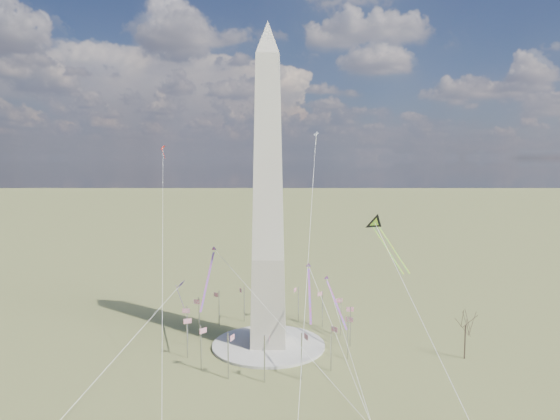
{
  "coord_description": "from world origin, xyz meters",
  "views": [
    {
      "loc": [
        6.54,
        -153.92,
        59.81
      ],
      "look_at": [
        3.66,
        0.0,
        43.78
      ],
      "focal_mm": 32.0,
      "sensor_mm": 36.0,
      "label": 1
    }
  ],
  "objects": [
    {
      "name": "kite_small_red",
      "position": [
        -43.06,
        41.96,
        63.43
      ],
      "size": [
        1.69,
        2.42,
        5.02
      ],
      "rotation": [
        0.0,
        0.0,
        2.37
      ],
      "color": "red",
      "rests_on": "ground"
    },
    {
      "name": "kite_streamer_left",
      "position": [
        12.45,
        -10.8,
        22.5
      ],
      "size": [
        1.78,
        19.13,
        13.15
      ],
      "rotation": [
        0.0,
        0.0,
        3.14
      ],
      "color": "#EC253F",
      "rests_on": "ground"
    },
    {
      "name": "plaza",
      "position": [
        0.0,
        0.0,
        0.4
      ],
      "size": [
        36.0,
        36.0,
        0.8
      ],
      "primitive_type": "cylinder",
      "color": "#B3ADA4",
      "rests_on": "ground"
    },
    {
      "name": "kite_streamer_right",
      "position": [
        21.07,
        5.74,
        14.76
      ],
      "size": [
        6.26,
        18.31,
        12.86
      ],
      "rotation": [
        0.0,
        0.0,
        3.42
      ],
      "color": "#EC253F",
      "rests_on": "ground"
    },
    {
      "name": "ground",
      "position": [
        0.0,
        0.0,
        0.0
      ],
      "size": [
        2000.0,
        2000.0,
        0.0
      ],
      "primitive_type": "plane",
      "color": "#616633",
      "rests_on": "ground"
    },
    {
      "name": "washington_monument",
      "position": [
        0.0,
        0.0,
        47.95
      ],
      "size": [
        15.56,
        15.56,
        100.0
      ],
      "color": "#B4A697",
      "rests_on": "plaza"
    },
    {
      "name": "kite_streamer_mid",
      "position": [
        -18.72,
        1.21,
        24.6
      ],
      "size": [
        2.16,
        22.83,
        15.67
      ],
      "rotation": [
        0.0,
        0.0,
        3.11
      ],
      "color": "#EC253F",
      "rests_on": "ground"
    },
    {
      "name": "kite_small_white",
      "position": [
        16.85,
        40.66,
        68.7
      ],
      "size": [
        1.97,
        1.72,
        5.13
      ],
      "rotation": [
        0.0,
        0.0,
        3.21
      ],
      "color": "white",
      "rests_on": "ground"
    },
    {
      "name": "kite_delta_black",
      "position": [
        35.38,
        9.5,
        37.62
      ],
      "size": [
        12.23,
        20.25,
        16.67
      ],
      "rotation": [
        0.0,
        0.0,
        3.54
      ],
      "color": "black",
      "rests_on": "ground"
    },
    {
      "name": "tree_near",
      "position": [
        59.11,
        -9.0,
        11.04
      ],
      "size": [
        8.84,
        8.84,
        15.48
      ],
      "color": "#4E3B2F",
      "rests_on": "ground"
    },
    {
      "name": "kite_diamond_purple",
      "position": [
        -27.41,
        -2.15,
        19.41
      ],
      "size": [
        2.66,
        3.72,
        10.87
      ],
      "rotation": [
        0.0,
        0.0,
        2.37
      ],
      "color": "#341769",
      "rests_on": "ground"
    },
    {
      "name": "flagpole_ring",
      "position": [
        -0.0,
        -0.0,
        7.27
      ],
      "size": [
        54.4,
        54.4,
        13.0
      ],
      "color": "#B4B5BB",
      "rests_on": "ground"
    }
  ]
}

